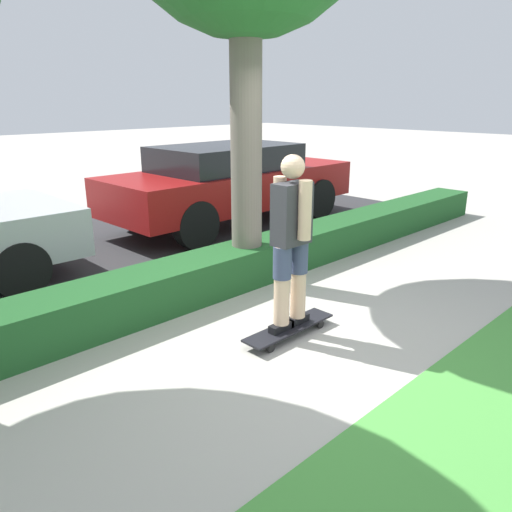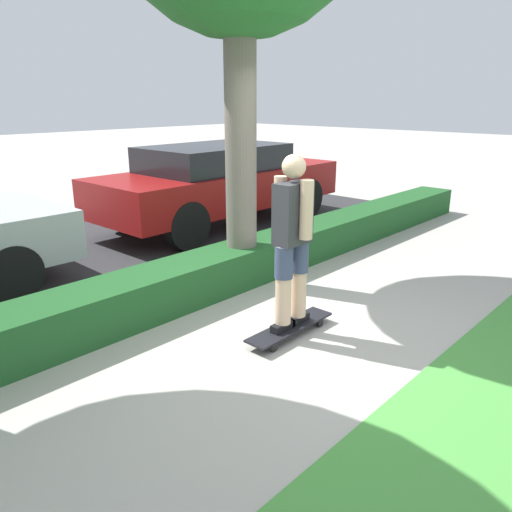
{
  "view_description": "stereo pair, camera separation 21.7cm",
  "coord_description": "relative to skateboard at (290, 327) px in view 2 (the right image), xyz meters",
  "views": [
    {
      "loc": [
        -3.1,
        -2.63,
        2.16
      ],
      "look_at": [
        0.05,
        0.6,
        0.73
      ],
      "focal_mm": 35.0,
      "sensor_mm": 36.0,
      "label": 1
    },
    {
      "loc": [
        -3.25,
        -2.47,
        2.16
      ],
      "look_at": [
        0.05,
        0.6,
        0.73
      ],
      "focal_mm": 35.0,
      "sensor_mm": 36.0,
      "label": 2
    }
  ],
  "objects": [
    {
      "name": "skateboard",
      "position": [
        0.0,
        0.0,
        0.0
      ],
      "size": [
        1.03,
        0.24,
        0.1
      ],
      "color": "black",
      "rests_on": "ground_plane"
    },
    {
      "name": "hedge_row",
      "position": [
        -0.11,
        1.38,
        0.15
      ],
      "size": [
        12.74,
        0.6,
        0.46
      ],
      "color": "#1E5123",
      "rests_on": "ground_plane"
    },
    {
      "name": "street_asphalt",
      "position": [
        -0.11,
        3.98,
        -0.08
      ],
      "size": [
        12.74,
        5.0,
        0.01
      ],
      "color": "#2D2D30",
      "rests_on": "ground_plane"
    },
    {
      "name": "ground_plane",
      "position": [
        -0.11,
        -0.22,
        -0.08
      ],
      "size": [
        60.0,
        60.0,
        0.0
      ],
      "primitive_type": "plane",
      "color": "#ADA89E"
    },
    {
      "name": "skater_person",
      "position": [
        0.0,
        -0.0,
        0.87
      ],
      "size": [
        0.49,
        0.41,
        1.6
      ],
      "color": "black",
      "rests_on": "skateboard"
    },
    {
      "name": "parked_car_middle",
      "position": [
        2.54,
        3.68,
        0.69
      ],
      "size": [
        4.64,
        1.8,
        1.4
      ],
      "rotation": [
        0.0,
        0.0,
        0.02
      ],
      "color": "maroon",
      "rests_on": "ground_plane"
    }
  ]
}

